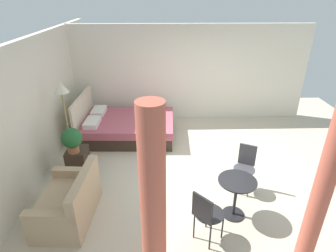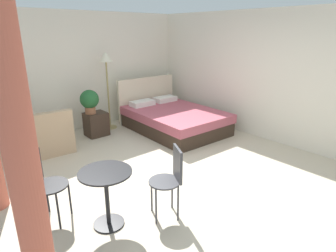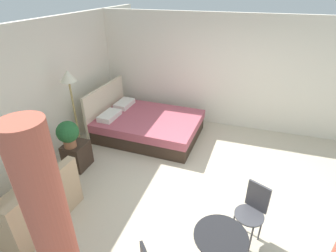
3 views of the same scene
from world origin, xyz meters
TOP-DOWN VIEW (x-y plane):
  - ground_plane at (0.00, 0.00)m, footprint 8.25×9.50m
  - wall_back at (0.00, 3.25)m, footprint 8.25×0.12m
  - wall_right at (2.62, 0.00)m, footprint 0.12×6.50m
  - bed at (1.45, 1.72)m, footprint 1.71×2.33m
  - couch at (-1.41, 2.31)m, footprint 1.26×0.87m
  - nightstand at (-0.09, 2.52)m, footprint 0.45×0.39m
  - potted_plant at (-0.19, 2.54)m, footprint 0.40×0.40m
  - floor_lamp at (0.40, 2.79)m, footprint 0.31×0.31m
  - balcony_table at (-1.42, -0.38)m, footprint 0.61×0.61m
  - cafe_chair_near_window at (-0.74, -0.72)m, footprint 0.52×0.52m
  - cafe_chair_near_couch at (-1.95, 0.19)m, footprint 0.60×0.60m
  - curtain_left at (-2.37, -1.08)m, footprint 0.22×0.22m
  - curtain_right at (-2.37, 0.92)m, footprint 0.31×0.31m

SIDE VIEW (x-z plane):
  - ground_plane at x=0.00m, z-range -0.02..0.00m
  - nightstand at x=-0.09m, z-range 0.00..0.52m
  - bed at x=1.45m, z-range -0.28..0.82m
  - couch at x=-1.41m, z-range -0.13..0.71m
  - balcony_table at x=-1.42m, z-range 0.14..0.84m
  - cafe_chair_near_couch at x=-1.95m, z-range 0.10..0.99m
  - cafe_chair_near_window at x=-0.74m, z-range 0.10..1.00m
  - potted_plant at x=-0.19m, z-range 0.55..1.06m
  - curtain_left at x=-2.37m, z-range 0.00..2.40m
  - curtain_right at x=-2.37m, z-range 0.00..2.40m
  - wall_back at x=0.00m, z-range 0.00..2.63m
  - wall_right at x=2.62m, z-range 0.00..2.63m
  - floor_lamp at x=0.40m, z-range 0.57..2.34m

